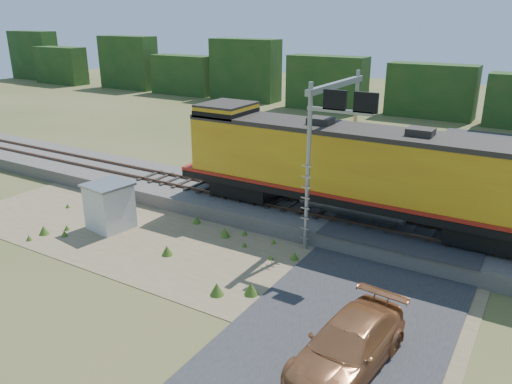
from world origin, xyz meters
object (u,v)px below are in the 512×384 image
Objects in this scene: locomotive at (350,167)px; car at (348,346)px; shed at (110,206)px; signal_gantry at (337,121)px.

locomotive reaches higher than car.
shed is (-10.40, -5.73, -2.16)m from locomotive.
locomotive is 12.07m from shed.
locomotive is at bearing 54.47° from signal_gantry.
signal_gantry reaches higher than locomotive.
car is (3.81, -9.60, -2.61)m from locomotive.
locomotive is at bearing 36.76° from shed.
car is (14.21, -3.87, -0.45)m from shed.
shed reaches higher than car.
signal_gantry is at bearing 121.56° from car.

